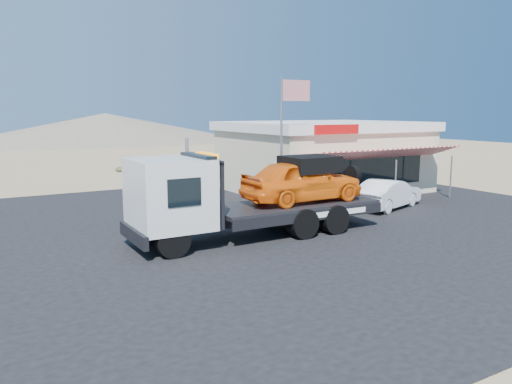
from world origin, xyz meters
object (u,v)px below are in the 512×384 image
tow_truck (253,191)px  white_sedan (388,194)px  jerky_store (323,156)px  flagpole (286,129)px

tow_truck → white_sedan: 8.31m
white_sedan → jerky_store: bearing=-26.0°
tow_truck → white_sedan: bearing=10.1°
tow_truck → flagpole: 5.01m
jerky_store → flagpole: 7.36m
tow_truck → flagpole: bearing=41.8°
white_sedan → flagpole: bearing=53.2°
tow_truck → jerky_store: bearing=39.9°
tow_truck → flagpole: flagpole is taller
white_sedan → tow_truck: bearing=82.0°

